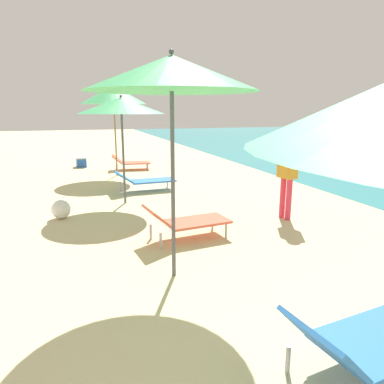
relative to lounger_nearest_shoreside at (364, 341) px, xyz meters
The scene contains 10 objects.
lounger_nearest_shoreside is the anchor object (origin of this frame).
umbrella_second 3.24m from the lounger_nearest_shoreside, 114.39° to the left, with size 2.02×2.02×2.76m.
lounger_second_shoreside 3.42m from the lounger_nearest_shoreside, 97.53° to the left, with size 1.46×0.75×0.61m.
umbrella_third 6.46m from the lounger_nearest_shoreside, 100.21° to the left, with size 1.89×1.89×2.42m.
lounger_third_shoreside 7.18m from the lounger_nearest_shoreside, 93.56° to the left, with size 1.60×0.66×0.57m.
umbrella_farthest 10.00m from the lounger_nearest_shoreside, 95.21° to the left, with size 2.03×2.03×2.90m.
lounger_farthest_shoreside 10.80m from the lounger_nearest_shoreside, 91.50° to the left, with size 1.42×0.82×0.55m.
person_walking_near 4.31m from the lounger_nearest_shoreside, 65.86° to the left, with size 0.28×0.39×1.65m.
cooler_box 12.14m from the lounger_nearest_shoreside, 99.33° to the left, with size 0.38×0.50×0.38m.
beach_ball 5.79m from the lounger_nearest_shoreside, 115.14° to the left, with size 0.37×0.37×0.37m, color white.
Camera 1 is at (-1.42, -0.67, 2.09)m, focal length 33.09 mm.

